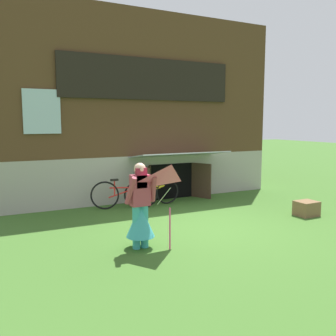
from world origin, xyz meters
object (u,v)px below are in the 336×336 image
object	(u,v)px
person	(140,213)
bicycle_red	(124,194)
wooden_crate	(306,208)
kite	(171,186)
bicycle_yellow	(152,193)

from	to	relation	value
person	bicycle_red	xyz separation A→B (m)	(0.78, 3.02, -0.27)
bicycle_red	wooden_crate	distance (m)	4.62
kite	wooden_crate	bearing A→B (deg)	11.62
wooden_crate	person	bearing A→B (deg)	-175.72
bicycle_yellow	wooden_crate	bearing A→B (deg)	-40.64
kite	bicycle_yellow	world-z (taller)	kite
person	bicycle_yellow	distance (m)	3.47
person	kite	xyz separation A→B (m)	(0.37, -0.52, 0.55)
person	bicycle_yellow	size ratio (longest dim) A/B	0.97
person	kite	size ratio (longest dim) A/B	1.07
person	bicycle_yellow	xyz separation A→B (m)	(1.60, 3.07, -0.30)
bicycle_yellow	wooden_crate	size ratio (longest dim) A/B	3.14
kite	bicycle_red	distance (m)	3.66
bicycle_yellow	bicycle_red	xyz separation A→B (m)	(-0.82, -0.04, 0.03)
kite	bicycle_red	bearing A→B (deg)	83.38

